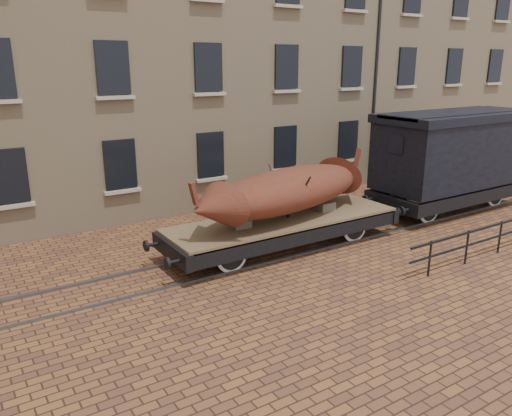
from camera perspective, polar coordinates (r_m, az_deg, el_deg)
ground at (r=15.11m, az=0.37°, el=-5.30°), size 90.00×90.00×0.00m
warehouse_cream at (r=24.29m, az=-6.92°, el=19.57°), size 40.00×10.19×14.00m
rail_track at (r=15.10m, az=0.37°, el=-5.20°), size 30.00×1.52×0.06m
flatcar_wagon at (r=15.33m, az=3.25°, el=-1.87°), size 8.41×2.28×1.27m
iron_boat at (r=15.11m, az=3.71°, el=2.11°), size 7.32×3.27×1.73m
goods_van at (r=20.49m, az=21.65°, el=6.24°), size 7.38×2.69×3.82m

